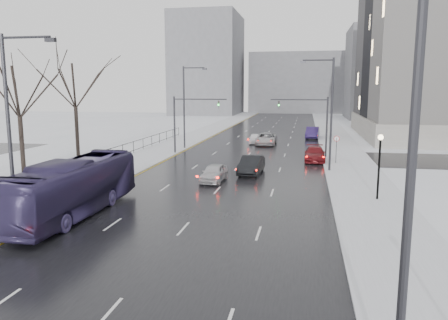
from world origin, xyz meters
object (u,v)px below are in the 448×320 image
Objects in this scene: sedan_right_distant at (312,133)px; sedan_right_cross at (266,139)px; tree_park_d at (24,174)px; streetlight_r_mid at (329,109)px; sedan_center_near at (214,173)px; sedan_center_far at (255,139)px; streetlight_l_near at (13,124)px; mast_signal_left at (184,118)px; sedan_right_near at (251,165)px; no_uturn_sign at (337,141)px; streetlight_r_near at (399,174)px; mast_signal_right at (317,120)px; streetlight_l_far at (186,103)px; tree_park_e at (78,157)px; bus at (73,187)px; sedan_right_far at (315,154)px; lamppost_r_mid at (380,157)px.

sedan_right_cross is at bearing -120.76° from sedan_right_distant.
streetlight_r_mid is at bearing 13.01° from tree_park_d.
sedan_center_near is 24.85m from sedan_center_far.
streetlight_l_near is 1.54× the size of mast_signal_left.
streetlight_r_mid is 8.41m from sedan_right_near.
tree_park_d is at bearing -159.68° from no_uturn_sign.
mast_signal_right is (-0.84, 38.00, -1.51)m from streetlight_r_near.
streetlight_l_far is 21.64m from sedan_right_distant.
streetlight_r_mid reaches higher than mast_signal_left.
tree_park_e is at bearing 180.00° from no_uturn_sign.
tree_park_e is 12.29m from mast_signal_left.
streetlight_l_near is at bearing -118.96° from mast_signal_right.
streetlight_l_far is at bearing 92.65° from bus.
mast_signal_right is (15.49, -4.00, -1.51)m from streetlight_l_far.
streetlight_l_far is 17.36m from sedan_right_far.
mast_signal_right is at bearing 65.05° from sedan_right_near.
tree_park_d is 0.93× the size of tree_park_e.
mast_signal_left is 0.55× the size of bus.
tree_park_e is 1.14× the size of bus.
lamppost_r_mid is 0.83× the size of sedan_right_distant.
bus is at bearing 70.67° from streetlight_l_near.
tree_park_e is 2.63× the size of sedan_right_distant.
lamppost_r_mid reaches higher than bus.
lamppost_r_mid is at bearing 81.94° from streetlight_r_near.
bus is (1.17, -28.67, -3.94)m from streetlight_l_far.
mast_signal_right reaches higher than sedan_right_near.
mast_signal_left is 24.79m from bus.
lamppost_r_mid is at bearing -7.91° from tree_park_d.
streetlight_l_near reaches higher than sedan_center_far.
tree_park_d is at bearing -118.15° from streetlight_l_far.
mast_signal_left reaches higher than no_uturn_sign.
streetlight_r_mid is 10.73m from lamppost_r_mid.
sedan_right_distant is (6.10, 8.71, 0.06)m from sedan_right_cross.
sedan_right_far reaches higher than sedan_center_far.
lamppost_r_mid is at bearing -70.90° from sedan_right_cross.
sedan_center_near is 0.80× the size of sedan_right_distant.
no_uturn_sign is at bearing 20.32° from tree_park_d.
sedan_right_distant is (0.00, 20.94, 0.11)m from sedan_right_far.
sedan_right_near reaches higher than sedan_center_far.
mast_signal_right is 2.41× the size of no_uturn_sign.
tree_park_d is 2.92× the size of lamppost_r_mid.
sedan_center_far is (7.67, 6.78, -4.91)m from streetlight_l_far.
sedan_right_far is (-0.97, 5.55, -4.84)m from streetlight_r_mid.
mast_signal_left is 17.10m from no_uturn_sign.
sedan_center_near is at bearing -146.08° from streetlight_r_mid.
streetlight_l_near is 1.97× the size of sedan_right_far.
no_uturn_sign is at bearing 75.52° from streetlight_r_mid.
tree_park_e is 1.35× the size of streetlight_l_near.
tree_park_e is at bearing -134.24° from sedan_right_distant.
mast_signal_right is at bearing -14.48° from streetlight_l_far.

